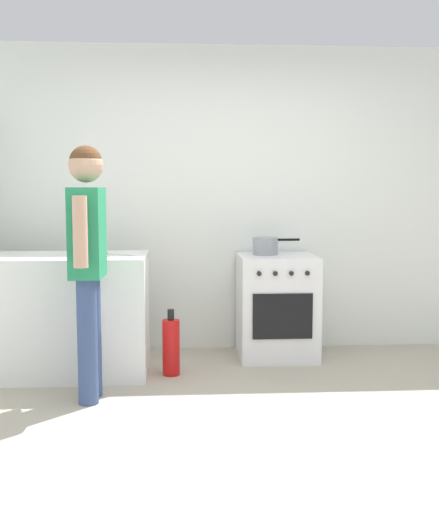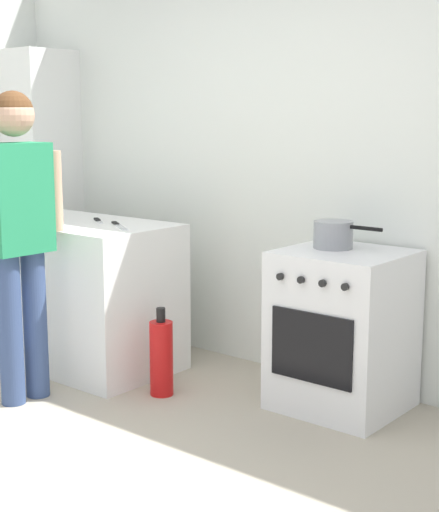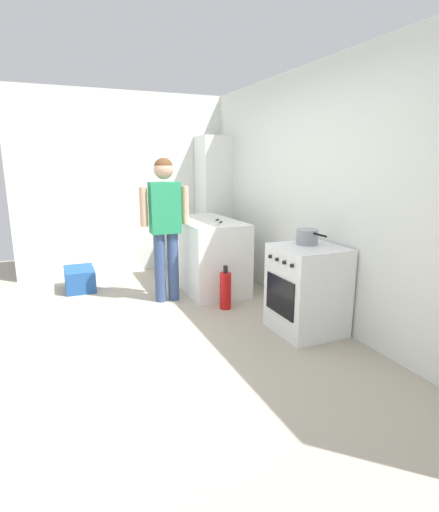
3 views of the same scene
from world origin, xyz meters
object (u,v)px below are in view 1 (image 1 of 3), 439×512
pot (266,246)px  person (88,249)px  fire_extinguisher (171,347)px  knife_paring (77,253)px  knife_carving (111,254)px  oven_left (277,306)px

pot → person: bearing=-141.3°
person → fire_extinguisher: person is taller
knife_paring → person: (0.18, -0.72, 0.10)m
knife_carving → fire_extinguisher: size_ratio=0.60×
fire_extinguisher → pot: bearing=33.5°
oven_left → fire_extinguisher: bearing=-151.2°
pot → fire_extinguisher: bearing=-146.5°
knife_carving → person: person is taller
knife_carving → knife_paring: bearing=164.4°
fire_extinguisher → knife_carving: bearing=165.2°
knife_carving → person: size_ratio=0.18×
person → knife_carving: bearing=82.7°
pot → knife_carving: bearing=-162.0°
oven_left → person: 1.82m
knife_paring → pot: bearing=12.3°
oven_left → fire_extinguisher: oven_left is taller
knife_paring → fire_extinguisher: (0.71, -0.19, -0.69)m
knife_carving → person: (-0.08, -0.65, 0.10)m
oven_left → knife_paring: (-1.58, -0.29, 0.48)m
knife_paring → fire_extinguisher: size_ratio=0.38×
knife_carving → knife_paring: (-0.26, 0.07, 0.00)m
fire_extinguisher → person: bearing=-134.9°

